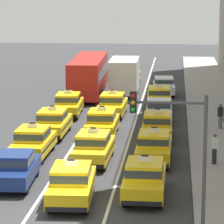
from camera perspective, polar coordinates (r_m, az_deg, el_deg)
The scene contains 24 objects.
ground_plane at distance 27.88m, azimuth -3.76°, elevation -8.63°, with size 160.00×160.00×0.00m, color #353538.
lane_stripe_left_center at distance 47.22m, azimuth -1.74°, elevation -0.44°, with size 0.14×80.00×0.01m, color silver.
lane_stripe_center_right at distance 46.92m, azimuth 2.14°, elevation -0.51°, with size 0.14×80.00×0.01m, color silver.
sidewalk_curb at distance 42.03m, azimuth 9.36°, elevation -1.91°, with size 4.00×90.00×0.15m, color #9E9993.
sedan_left_nearest at distance 31.48m, azimuth -8.38°, elevation -4.80°, with size 1.96×4.38×1.58m.
taxi_left_second at distance 36.43m, azimuth -6.84°, elevation -2.54°, with size 1.85×4.57×1.96m.
taxi_left_third at distance 41.36m, azimuth -5.17°, elevation -0.88°, with size 1.83×4.57×1.96m.
taxi_left_fourth at distance 47.59m, azimuth -3.81°, elevation 0.70°, with size 2.01×4.63×1.96m.
bus_left_fifth at distance 56.61m, azimuth -2.04°, elevation 3.33°, with size 2.90×11.28×3.22m.
taxi_center_nearest at distance 28.80m, azimuth -3.52°, elevation -6.14°, with size 2.03×4.64×1.96m.
taxi_center_second at distance 34.97m, azimuth -1.61°, elevation -3.04°, with size 1.92×4.60×1.96m.
taxi_center_third at distance 41.10m, azimuth -0.87°, elevation -0.91°, with size 1.84×4.57×1.96m.
taxi_center_fourth at distance 47.39m, azimuth 0.05°, elevation 0.68°, with size 1.89×4.59×1.96m.
box_truck_center_fifth at distance 55.78m, azimuth 1.12°, elevation 3.18°, with size 2.38×6.99×3.27m.
taxi_center_sixth at distance 62.89m, azimuth 1.53°, elevation 3.23°, with size 1.85×4.57×1.96m.
taxi_right_nearest at distance 29.49m, azimuth 2.85°, elevation -5.72°, with size 1.86×4.57×1.96m.
taxi_right_second at distance 35.14m, azimuth 3.67°, elevation -2.99°, with size 1.88×4.59×1.96m.
taxi_right_third at distance 40.33m, azimuth 3.94°, elevation -1.17°, with size 1.86×4.58×1.96m.
sedan_right_fourth at distance 45.51m, azimuth 4.10°, elevation 0.19°, with size 1.84×4.33×1.58m.
taxi_right_fifth at distance 50.64m, azimuth 4.12°, elevation 1.32°, with size 1.95×4.61×1.96m.
sedan_right_sixth at distance 56.68m, azimuth 4.52°, elevation 2.32°, with size 1.99×4.39×1.58m.
pedestrian_near_crosswalk at distance 43.24m, azimuth 9.40°, elevation -0.36°, with size 0.47×0.24×1.62m.
pedestrian_by_storefront at distance 34.62m, azimuth 8.89°, elevation -3.15°, with size 0.36×0.24×1.63m.
traffic_light_pole at distance 23.84m, azimuth 5.76°, elevation -2.47°, with size 2.87×0.33×5.58m.
Camera 1 is at (4.37, -25.90, 9.34)m, focal length 105.40 mm.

